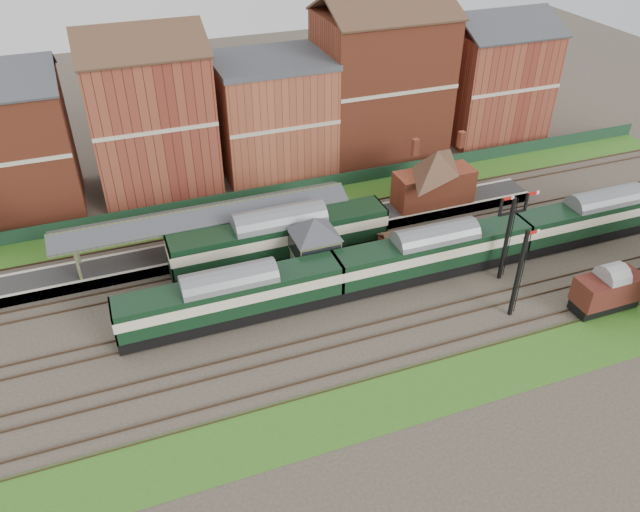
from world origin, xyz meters
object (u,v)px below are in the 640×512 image
object	(u,v)px
semaphore_bracket	(508,233)
goods_van_a	(607,290)
signal_box	(315,246)
platform_railcar	(280,237)
dmu_train	(433,252)

from	to	relation	value
semaphore_bracket	goods_van_a	size ratio (longest dim) A/B	1.50
signal_box	goods_van_a	size ratio (longest dim) A/B	1.10
signal_box	platform_railcar	world-z (taller)	signal_box
signal_box	semaphore_bracket	bearing A→B (deg)	-20.92
semaphore_bracket	platform_railcar	distance (m)	19.43
goods_van_a	signal_box	bearing A→B (deg)	149.10
signal_box	dmu_train	size ratio (longest dim) A/B	0.11
semaphore_bracket	dmu_train	bearing A→B (deg)	155.09
goods_van_a	platform_railcar	bearing A→B (deg)	145.48
dmu_train	platform_railcar	xyz separation A→B (m)	(-11.72, 6.50, 0.23)
goods_van_a	semaphore_bracket	bearing A→B (deg)	129.89
signal_box	semaphore_bracket	size ratio (longest dim) A/B	0.73
dmu_train	goods_van_a	size ratio (longest dim) A/B	9.80
dmu_train	goods_van_a	distance (m)	14.08
signal_box	dmu_train	xyz separation A→B (m)	(9.66, -3.25, -0.80)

